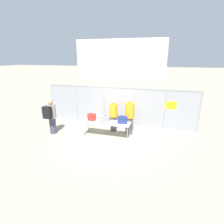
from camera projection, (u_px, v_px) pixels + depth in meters
The scene contains 11 objects.
ground_plane at pixel (109, 138), 8.22m from camera, with size 120.00×120.00×0.00m, color gray.
fence_section at pixel (118, 105), 9.60m from camera, with size 8.32×0.07×2.11m.
inspection_table at pixel (106, 123), 8.21m from camera, with size 2.23×0.64×0.72m.
suitcase_red at pixel (92, 117), 8.36m from camera, with size 0.38×0.26×0.35m.
suitcase_grey at pixel (106, 119), 8.12m from camera, with size 0.39×0.29×0.33m.
suitcase_navy at pixel (122, 120), 7.99m from camera, with size 0.48×0.27×0.37m.
traveler_hooded at pixel (51, 116), 8.43m from camera, with size 0.42×0.65×1.70m.
security_worker_near at pixel (114, 115), 8.81m from camera, with size 0.41×0.41×1.64m.
security_worker_far at pixel (129, 116), 8.43m from camera, with size 0.45×0.45×1.81m.
utility_trailer at pixel (155, 108), 11.43m from camera, with size 3.65×1.95×0.73m.
distant_hangar at pixel (124, 58), 35.34m from camera, with size 16.47×9.02×6.63m.
Camera 1 is at (2.12, -7.14, 3.67)m, focal length 28.00 mm.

